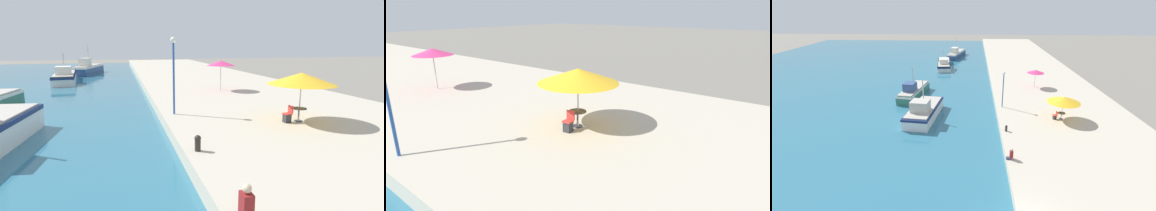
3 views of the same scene
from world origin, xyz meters
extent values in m
cube|color=#BCB29E|center=(8.00, 37.00, 0.35)|extent=(16.00, 90.00, 0.70)
cube|color=silver|center=(-9.27, 42.79, 0.58)|extent=(3.58, 10.19, 1.07)
cube|color=navy|center=(-9.27, 42.79, 0.99)|extent=(3.64, 10.30, 0.25)
cube|color=#ADA89E|center=(-9.27, 42.79, 1.16)|extent=(3.29, 9.38, 0.10)
cube|color=silver|center=(-9.08, 41.06, 1.69)|extent=(1.98, 2.37, 0.96)
cylinder|color=#B7B2A8|center=(-9.27, 42.79, 2.49)|extent=(0.12, 0.12, 2.57)
cube|color=navy|center=(-7.25, 53.11, 0.71)|extent=(4.15, 9.24, 1.34)
cube|color=silver|center=(-7.25, 53.11, 1.25)|extent=(4.21, 9.34, 0.25)
cube|color=#ADA89E|center=(-7.25, 53.11, 1.43)|extent=(3.82, 8.50, 0.10)
cube|color=silver|center=(-7.62, 51.57, 2.08)|extent=(1.88, 2.27, 1.20)
cylinder|color=#B7B2A8|center=(-7.25, 53.11, 3.08)|extent=(0.12, 0.12, 3.21)
cylinder|color=#B7B7B7|center=(7.09, 15.87, 1.79)|extent=(0.06, 0.06, 2.19)
cone|color=yellow|center=(7.09, 15.87, 3.05)|extent=(3.60, 3.60, 0.63)
cylinder|color=#B7B7B7|center=(6.54, 27.55, 1.90)|extent=(0.06, 0.06, 2.40)
cone|color=#E5387A|center=(6.54, 27.55, 3.17)|extent=(2.57, 2.57, 0.45)
cylinder|color=#333338|center=(7.08, 15.90, 0.72)|extent=(0.44, 0.44, 0.04)
cylinder|color=#333338|center=(7.08, 15.90, 1.05)|extent=(0.08, 0.08, 0.70)
cylinder|color=#4C4742|center=(7.08, 15.90, 1.42)|extent=(0.80, 0.80, 0.04)
cube|color=#2D2D33|center=(6.34, 15.83, 0.92)|extent=(0.37, 0.37, 0.45)
cube|color=red|center=(6.34, 15.83, 1.18)|extent=(0.44, 0.44, 0.06)
cube|color=red|center=(6.54, 15.85, 1.41)|extent=(0.10, 0.40, 0.40)
cube|color=maroon|center=(0.41, 7.65, 1.17)|extent=(0.26, 0.36, 0.64)
sphere|color=beige|center=(0.41, 7.65, 1.61)|extent=(0.23, 0.23, 0.23)
cylinder|color=#2D2823|center=(0.55, 12.69, 0.92)|extent=(0.24, 0.24, 0.45)
sphere|color=#2D2823|center=(0.55, 12.69, 1.22)|extent=(0.26, 0.26, 0.26)
cylinder|color=#28519E|center=(0.76, 19.19, 2.80)|extent=(0.12, 0.12, 4.20)
sphere|color=white|center=(0.76, 19.19, 5.08)|extent=(0.36, 0.36, 0.36)
camera|label=1|loc=(-2.29, 1.78, 4.87)|focal=28.00mm
camera|label=2|loc=(-2.86, 7.95, 5.77)|focal=28.00mm
camera|label=3|loc=(-2.83, -10.88, 13.09)|focal=24.00mm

